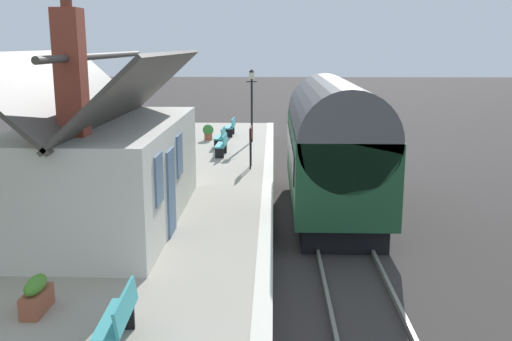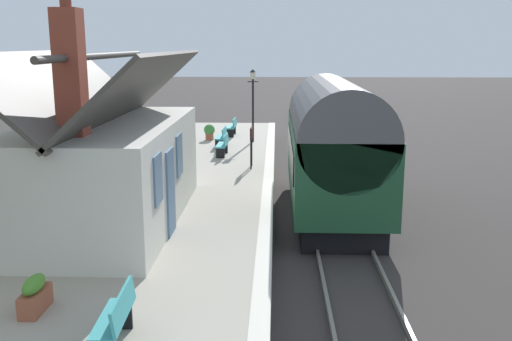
{
  "view_description": "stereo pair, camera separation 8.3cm",
  "coord_description": "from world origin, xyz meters",
  "px_view_note": "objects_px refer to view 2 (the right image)",
  "views": [
    {
      "loc": [
        -18.03,
        1.01,
        5.39
      ],
      "look_at": [
        -1.75,
        1.5,
        1.83
      ],
      "focal_mm": 40.56,
      "sensor_mm": 36.0,
      "label": 1
    },
    {
      "loc": [
        -18.03,
        0.93,
        5.39
      ],
      "look_at": [
        -1.75,
        1.5,
        1.83
      ],
      "focal_mm": 40.56,
      "sensor_mm": 36.0,
      "label": 2
    }
  ],
  "objects_px": {
    "bench_platform_end": "(222,137)",
    "planter_edge_near": "(118,165)",
    "planter_under_sign": "(209,131)",
    "station_sign_board": "(251,136)",
    "bench_near_building": "(223,144)",
    "planter_edge_far": "(178,136)",
    "train": "(334,147)",
    "bench_mid_platform": "(116,318)",
    "planter_by_door": "(35,295)",
    "lamp_post_platform": "(253,91)",
    "bench_by_lamp": "(232,126)",
    "station_building": "(106,167)"
  },
  "relations": [
    {
      "from": "bench_mid_platform",
      "to": "bench_near_building",
      "type": "bearing_deg",
      "value": -0.83
    },
    {
      "from": "planter_edge_near",
      "to": "lamp_post_platform",
      "type": "xyz_separation_m",
      "value": [
        7.36,
        -4.51,
        2.05
      ]
    },
    {
      "from": "planter_edge_far",
      "to": "station_sign_board",
      "type": "distance_m",
      "value": 6.03
    },
    {
      "from": "bench_mid_platform",
      "to": "planter_by_door",
      "type": "relative_size",
      "value": 1.74
    },
    {
      "from": "bench_near_building",
      "to": "planter_edge_far",
      "type": "distance_m",
      "value": 3.36
    },
    {
      "from": "station_building",
      "to": "bench_platform_end",
      "type": "height_order",
      "value": "station_building"
    },
    {
      "from": "bench_by_lamp",
      "to": "lamp_post_platform",
      "type": "height_order",
      "value": "lamp_post_platform"
    },
    {
      "from": "planter_under_sign",
      "to": "station_sign_board",
      "type": "xyz_separation_m",
      "value": [
        -6.37,
        -2.32,
        0.77
      ]
    },
    {
      "from": "station_building",
      "to": "bench_by_lamp",
      "type": "height_order",
      "value": "station_building"
    },
    {
      "from": "train",
      "to": "bench_mid_platform",
      "type": "xyz_separation_m",
      "value": [
        -10.02,
        4.25,
        -0.91
      ]
    },
    {
      "from": "station_building",
      "to": "planter_edge_near",
      "type": "relative_size",
      "value": 11.41
    },
    {
      "from": "train",
      "to": "planter_under_sign",
      "type": "height_order",
      "value": "train"
    },
    {
      "from": "station_building",
      "to": "planter_edge_near",
      "type": "bearing_deg",
      "value": 12.76
    },
    {
      "from": "station_building",
      "to": "bench_near_building",
      "type": "bearing_deg",
      "value": -13.24
    },
    {
      "from": "bench_near_building",
      "to": "planter_by_door",
      "type": "distance_m",
      "value": 14.66
    },
    {
      "from": "bench_by_lamp",
      "to": "planter_edge_far",
      "type": "height_order",
      "value": "bench_by_lamp"
    },
    {
      "from": "bench_near_building",
      "to": "bench_platform_end",
      "type": "bearing_deg",
      "value": 6.99
    },
    {
      "from": "planter_edge_near",
      "to": "station_building",
      "type": "bearing_deg",
      "value": -167.24
    },
    {
      "from": "planter_edge_far",
      "to": "train",
      "type": "bearing_deg",
      "value": -141.78
    },
    {
      "from": "station_sign_board",
      "to": "station_building",
      "type": "bearing_deg",
      "value": 153.49
    },
    {
      "from": "lamp_post_platform",
      "to": "planter_edge_near",
      "type": "bearing_deg",
      "value": 148.49
    },
    {
      "from": "bench_mid_platform",
      "to": "bench_by_lamp",
      "type": "bearing_deg",
      "value": -0.55
    },
    {
      "from": "planter_edge_near",
      "to": "lamp_post_platform",
      "type": "bearing_deg",
      "value": -31.51
    },
    {
      "from": "bench_by_lamp",
      "to": "planter_by_door",
      "type": "xyz_separation_m",
      "value": [
        -19.92,
        1.95,
        -0.17
      ]
    },
    {
      "from": "lamp_post_platform",
      "to": "planter_edge_far",
      "type": "bearing_deg",
      "value": 107.81
    },
    {
      "from": "train",
      "to": "bench_platform_end",
      "type": "bearing_deg",
      "value": 29.1
    },
    {
      "from": "bench_mid_platform",
      "to": "planter_under_sign",
      "type": "relative_size",
      "value": 1.81
    },
    {
      "from": "planter_edge_near",
      "to": "planter_under_sign",
      "type": "xyz_separation_m",
      "value": [
        7.85,
        -2.37,
        0.05
      ]
    },
    {
      "from": "bench_near_building",
      "to": "station_sign_board",
      "type": "bearing_deg",
      "value": -151.63
    },
    {
      "from": "bench_by_lamp",
      "to": "planter_edge_near",
      "type": "relative_size",
      "value": 2.01
    },
    {
      "from": "planter_under_sign",
      "to": "lamp_post_platform",
      "type": "xyz_separation_m",
      "value": [
        -0.5,
        -2.14,
        2.0
      ]
    },
    {
      "from": "planter_under_sign",
      "to": "lamp_post_platform",
      "type": "distance_m",
      "value": 2.97
    },
    {
      "from": "station_building",
      "to": "bench_near_building",
      "type": "xyz_separation_m",
      "value": [
        9.28,
        -2.18,
        -0.99
      ]
    },
    {
      "from": "train",
      "to": "bench_near_building",
      "type": "distance_m",
      "value": 6.99
    },
    {
      "from": "planter_by_door",
      "to": "bench_by_lamp",
      "type": "bearing_deg",
      "value": -5.59
    },
    {
      "from": "bench_by_lamp",
      "to": "bench_mid_platform",
      "type": "bearing_deg",
      "value": 179.45
    },
    {
      "from": "station_building",
      "to": "planter_edge_far",
      "type": "height_order",
      "value": "station_building"
    },
    {
      "from": "station_building",
      "to": "bench_platform_end",
      "type": "xyz_separation_m",
      "value": [
        11.32,
        -1.93,
        -0.99
      ]
    },
    {
      "from": "station_building",
      "to": "planter_by_door",
      "type": "xyz_separation_m",
      "value": [
        -5.25,
        -0.21,
        -1.16
      ]
    },
    {
      "from": "train",
      "to": "bench_platform_end",
      "type": "relative_size",
      "value": 5.85
    },
    {
      "from": "planter_by_door",
      "to": "planter_under_sign",
      "type": "xyz_separation_m",
      "value": [
        18.55,
        -0.93,
        0.11
      ]
    },
    {
      "from": "train",
      "to": "planter_under_sign",
      "type": "bearing_deg",
      "value": 27.7
    },
    {
      "from": "train",
      "to": "planter_edge_far",
      "type": "height_order",
      "value": "train"
    },
    {
      "from": "bench_platform_end",
      "to": "planter_edge_near",
      "type": "distance_m",
      "value": 6.67
    },
    {
      "from": "bench_platform_end",
      "to": "planter_under_sign",
      "type": "height_order",
      "value": "bench_platform_end"
    },
    {
      "from": "bench_mid_platform",
      "to": "train",
      "type": "bearing_deg",
      "value": -23.0
    },
    {
      "from": "planter_under_sign",
      "to": "bench_platform_end",
      "type": "bearing_deg",
      "value": -158.07
    },
    {
      "from": "bench_mid_platform",
      "to": "planter_edge_far",
      "type": "distance_m",
      "value": 18.21
    },
    {
      "from": "bench_platform_end",
      "to": "bench_by_lamp",
      "type": "bearing_deg",
      "value": -3.82
    },
    {
      "from": "planter_by_door",
      "to": "bench_near_building",
      "type": "bearing_deg",
      "value": -7.75
    }
  ]
}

